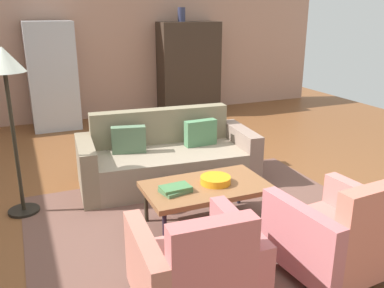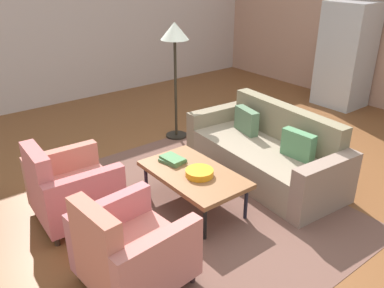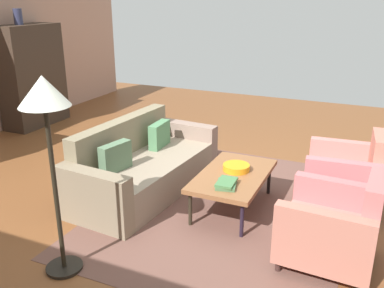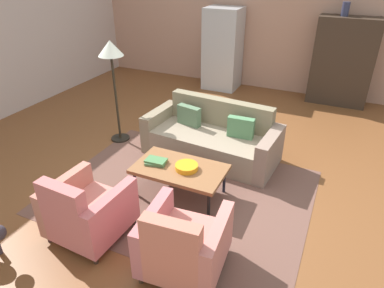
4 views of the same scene
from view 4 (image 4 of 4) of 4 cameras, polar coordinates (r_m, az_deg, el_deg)
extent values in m
plane|color=brown|center=(5.11, 2.16, -5.36)|extent=(10.83, 10.83, 0.00)
cube|color=tan|center=(8.40, 14.08, 18.06)|extent=(9.03, 0.12, 2.80)
cube|color=brown|center=(4.80, -1.70, -7.83)|extent=(3.40, 2.60, 0.01)
cube|color=gray|center=(5.50, 3.09, -0.11)|extent=(1.81, 1.03, 0.42)
cube|color=#776C52|center=(5.69, 4.76, 3.37)|extent=(1.75, 0.32, 0.86)
cube|color=gray|center=(5.16, 12.70, -1.67)|extent=(0.25, 0.91, 0.62)
cube|color=#7E6F58|center=(5.88, -5.30, 2.96)|extent=(0.25, 0.91, 0.62)
cube|color=#497850|center=(5.25, 8.08, 2.72)|extent=(0.40, 0.14, 0.32)
cube|color=#4F6C4F|center=(5.60, -0.50, 4.73)|extent=(0.42, 0.20, 0.32)
cylinder|color=black|center=(5.08, -5.97, -3.22)|extent=(0.04, 0.04, 0.38)
cylinder|color=black|center=(4.70, 5.36, -6.09)|extent=(0.04, 0.04, 0.38)
cylinder|color=black|center=(4.69, -9.39, -6.51)|extent=(0.04, 0.04, 0.38)
cylinder|color=black|center=(4.28, 2.77, -10.04)|extent=(0.04, 0.04, 0.38)
cube|color=brown|center=(4.54, -2.05, -4.16)|extent=(1.20, 0.70, 0.05)
cylinder|color=#38221F|center=(4.69, -16.44, -9.54)|extent=(0.05, 0.05, 0.10)
cylinder|color=#2E1E18|center=(4.33, -9.63, -12.42)|extent=(0.05, 0.05, 0.10)
cylinder|color=#3B2220|center=(4.37, -22.54, -14.19)|extent=(0.05, 0.05, 0.10)
cylinder|color=#2F2118|center=(3.97, -15.67, -17.94)|extent=(0.05, 0.05, 0.10)
cube|color=#C37167|center=(4.19, -16.47, -11.36)|extent=(0.60, 0.83, 0.30)
cube|color=#BD6664|center=(3.88, -20.26, -11.27)|extent=(0.57, 0.17, 0.78)
cube|color=#B46E5D|center=(4.32, -20.06, -8.46)|extent=(0.16, 0.81, 0.56)
cube|color=#BF6364|center=(3.92, -12.99, -11.60)|extent=(0.16, 0.81, 0.56)
cylinder|color=black|center=(4.12, -4.00, -14.49)|extent=(0.05, 0.05, 0.10)
cylinder|color=#311E1E|center=(3.97, 5.46, -16.76)|extent=(0.05, 0.05, 0.10)
cylinder|color=#3C2919|center=(3.71, -8.46, -21.20)|extent=(0.05, 0.05, 0.10)
cube|color=#C16E65|center=(3.66, -1.21, -16.95)|extent=(0.62, 0.84, 0.30)
cube|color=#C36F5C|center=(3.28, -3.41, -17.91)|extent=(0.57, 0.19, 0.78)
cube|color=#B6676A|center=(3.68, -6.34, -14.15)|extent=(0.19, 0.81, 0.56)
cube|color=#C1726A|center=(3.50, 4.21, -16.79)|extent=(0.19, 0.81, 0.56)
cylinder|color=orange|center=(4.47, -0.90, -3.82)|extent=(0.30, 0.30, 0.07)
cube|color=#477147|center=(4.63, -5.97, -3.01)|extent=(0.30, 0.25, 0.03)
cube|color=#427342|center=(4.61, -5.99, -2.70)|extent=(0.29, 0.20, 0.03)
cube|color=#36281F|center=(8.02, 23.68, 12.34)|extent=(1.20, 0.50, 1.80)
cube|color=black|center=(8.28, 21.70, 13.18)|extent=(0.56, 0.01, 1.51)
cube|color=black|center=(8.27, 25.87, 12.33)|extent=(0.56, 0.01, 1.51)
cylinder|color=#2D304C|center=(7.83, 24.10, 19.75)|extent=(0.15, 0.15, 0.26)
cube|color=#B7BABF|center=(8.37, 5.11, 15.39)|extent=(0.80, 0.70, 1.85)
cylinder|color=#99999E|center=(8.67, 6.34, 16.44)|extent=(0.02, 0.02, 0.70)
cylinder|color=black|center=(6.23, -11.76, 0.97)|extent=(0.32, 0.32, 0.03)
cylinder|color=black|center=(5.93, -12.47, 7.29)|extent=(0.04, 0.04, 1.45)
cone|color=silver|center=(5.68, -13.40, 15.22)|extent=(0.40, 0.40, 0.24)
camera|label=1|loc=(3.40, -61.99, -0.77)|focal=39.11mm
camera|label=2|loc=(1.65, 70.99, -4.00)|focal=37.60mm
camera|label=3|loc=(6.18, -47.59, 14.62)|focal=39.37mm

